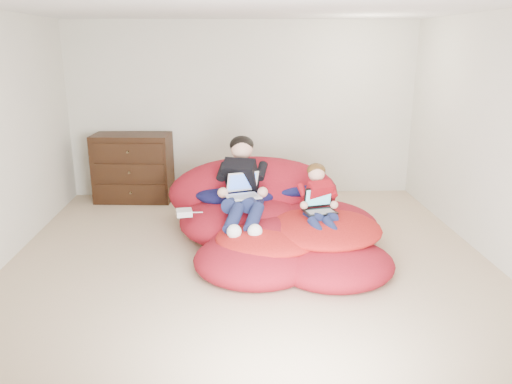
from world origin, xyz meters
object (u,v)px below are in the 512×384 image
at_px(dresser, 133,168).
at_px(laptop_black, 319,205).
at_px(older_boy, 243,181).
at_px(beanbag_pile, 273,221).
at_px(laptop_white, 243,190).
at_px(younger_boy, 319,199).

height_order(dresser, laptop_black, dresser).
bearing_deg(older_boy, beanbag_pile, -9.83).
distance_m(beanbag_pile, older_boy, 0.56).
xyz_separation_m(laptop_white, laptop_black, (0.79, -0.29, -0.09)).
bearing_deg(dresser, older_boy, -47.98).
relative_size(beanbag_pile, laptop_white, 5.65).
relative_size(dresser, beanbag_pile, 0.45).
bearing_deg(beanbag_pile, laptop_black, -35.14).
height_order(laptop_white, laptop_black, laptop_white).
distance_m(dresser, younger_boy, 3.08).
xyz_separation_m(dresser, younger_boy, (2.31, -2.03, 0.12)).
height_order(older_boy, younger_boy, older_boy).
distance_m(older_boy, younger_boy, 0.87).
distance_m(older_boy, laptop_white, 0.12).
bearing_deg(laptop_black, older_boy, 154.31).
bearing_deg(younger_boy, dresser, 138.78).
relative_size(dresser, laptop_white, 2.52).
xyz_separation_m(beanbag_pile, younger_boy, (0.46, -0.28, 0.33)).
distance_m(dresser, laptop_black, 3.11).
bearing_deg(younger_boy, laptop_white, 162.40).
height_order(younger_boy, laptop_white, younger_boy).
bearing_deg(dresser, laptop_white, -49.41).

